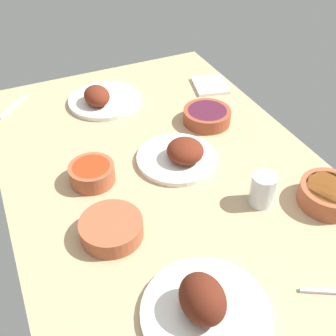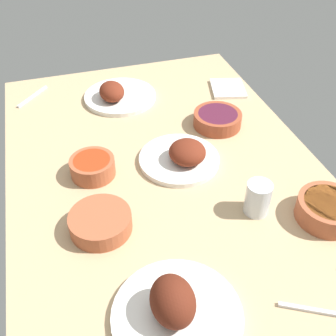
{
  "view_description": "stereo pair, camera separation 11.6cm",
  "coord_description": "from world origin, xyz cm",
  "px_view_note": "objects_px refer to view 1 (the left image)",
  "views": [
    {
      "loc": [
        80.52,
        -36.95,
        81.22
      ],
      "look_at": [
        0.0,
        0.0,
        6.0
      ],
      "focal_mm": 43.47,
      "sensor_mm": 36.0,
      "label": 1
    },
    {
      "loc": [
        84.66,
        -26.1,
        81.22
      ],
      "look_at": [
        0.0,
        0.0,
        6.0
      ],
      "focal_mm": 43.47,
      "sensor_mm": 36.0,
      "label": 2
    }
  ],
  "objects_px": {
    "bowl_pasta": "(111,228)",
    "fork_loose": "(13,106)",
    "water_tumbler": "(263,190)",
    "bowl_soup": "(329,194)",
    "bowl_sauce": "(92,173)",
    "bowl_onions": "(207,116)",
    "plate_near_viewer": "(204,307)",
    "plate_center_main": "(180,155)",
    "plate_far_side": "(102,99)",
    "folded_napkin": "(210,85)"
  },
  "relations": [
    {
      "from": "bowl_pasta",
      "to": "fork_loose",
      "type": "relative_size",
      "value": 0.96
    },
    {
      "from": "plate_center_main",
      "to": "plate_near_viewer",
      "type": "xyz_separation_m",
      "value": [
        0.47,
        -0.17,
        0.01
      ]
    },
    {
      "from": "bowl_sauce",
      "to": "folded_napkin",
      "type": "distance_m",
      "value": 0.66
    },
    {
      "from": "plate_center_main",
      "to": "bowl_sauce",
      "type": "xyz_separation_m",
      "value": [
        -0.03,
        -0.26,
        0.0
      ]
    },
    {
      "from": "plate_center_main",
      "to": "bowl_soup",
      "type": "relative_size",
      "value": 1.53
    },
    {
      "from": "water_tumbler",
      "to": "bowl_soup",
      "type": "bearing_deg",
      "value": 65.23
    },
    {
      "from": "plate_far_side",
      "to": "folded_napkin",
      "type": "height_order",
      "value": "plate_far_side"
    },
    {
      "from": "water_tumbler",
      "to": "plate_near_viewer",
      "type": "bearing_deg",
      "value": -52.56
    },
    {
      "from": "bowl_soup",
      "to": "fork_loose",
      "type": "relative_size",
      "value": 0.97
    },
    {
      "from": "bowl_sauce",
      "to": "plate_near_viewer",
      "type": "bearing_deg",
      "value": 10.04
    },
    {
      "from": "plate_far_side",
      "to": "bowl_soup",
      "type": "height_order",
      "value": "plate_far_side"
    },
    {
      "from": "bowl_soup",
      "to": "water_tumbler",
      "type": "distance_m",
      "value": 0.18
    },
    {
      "from": "fork_loose",
      "to": "bowl_onions",
      "type": "bearing_deg",
      "value": -80.76
    },
    {
      "from": "plate_center_main",
      "to": "plate_far_side",
      "type": "height_order",
      "value": "same"
    },
    {
      "from": "plate_center_main",
      "to": "fork_loose",
      "type": "xyz_separation_m",
      "value": [
        -0.52,
        -0.41,
        -0.02
      ]
    },
    {
      "from": "bowl_sauce",
      "to": "bowl_soup",
      "type": "bearing_deg",
      "value": 57.59
    },
    {
      "from": "bowl_onions",
      "to": "bowl_pasta",
      "type": "distance_m",
      "value": 0.56
    },
    {
      "from": "bowl_onions",
      "to": "fork_loose",
      "type": "height_order",
      "value": "bowl_onions"
    },
    {
      "from": "water_tumbler",
      "to": "bowl_pasta",
      "type": "bearing_deg",
      "value": -98.26
    },
    {
      "from": "bowl_onions",
      "to": "bowl_pasta",
      "type": "relative_size",
      "value": 1.02
    },
    {
      "from": "folded_napkin",
      "to": "fork_loose",
      "type": "height_order",
      "value": "folded_napkin"
    },
    {
      "from": "plate_near_viewer",
      "to": "bowl_soup",
      "type": "height_order",
      "value": "plate_near_viewer"
    },
    {
      "from": "bowl_soup",
      "to": "bowl_pasta",
      "type": "xyz_separation_m",
      "value": [
        -0.13,
        -0.56,
        -0.0
      ]
    },
    {
      "from": "plate_center_main",
      "to": "fork_loose",
      "type": "distance_m",
      "value": 0.66
    },
    {
      "from": "plate_far_side",
      "to": "bowl_onions",
      "type": "distance_m",
      "value": 0.39
    },
    {
      "from": "plate_center_main",
      "to": "bowl_soup",
      "type": "xyz_separation_m",
      "value": [
        0.32,
        0.28,
        0.01
      ]
    },
    {
      "from": "plate_near_viewer",
      "to": "bowl_onions",
      "type": "bearing_deg",
      "value": 150.72
    },
    {
      "from": "bowl_onions",
      "to": "bowl_sauce",
      "type": "height_order",
      "value": "bowl_sauce"
    },
    {
      "from": "plate_center_main",
      "to": "folded_napkin",
      "type": "bearing_deg",
      "value": 139.89
    },
    {
      "from": "plate_near_viewer",
      "to": "folded_napkin",
      "type": "distance_m",
      "value": 0.96
    },
    {
      "from": "water_tumbler",
      "to": "fork_loose",
      "type": "distance_m",
      "value": 0.93
    },
    {
      "from": "bowl_pasta",
      "to": "fork_loose",
      "type": "bearing_deg",
      "value": -169.55
    },
    {
      "from": "plate_center_main",
      "to": "water_tumbler",
      "type": "distance_m",
      "value": 0.27
    },
    {
      "from": "water_tumbler",
      "to": "plate_center_main",
      "type": "bearing_deg",
      "value": -154.02
    },
    {
      "from": "folded_napkin",
      "to": "fork_loose",
      "type": "distance_m",
      "value": 0.73
    },
    {
      "from": "plate_far_side",
      "to": "bowl_sauce",
      "type": "bearing_deg",
      "value": -21.31
    },
    {
      "from": "bowl_soup",
      "to": "folded_napkin",
      "type": "bearing_deg",
      "value": 177.94
    },
    {
      "from": "plate_near_viewer",
      "to": "folded_napkin",
      "type": "relative_size",
      "value": 1.92
    },
    {
      "from": "bowl_pasta",
      "to": "plate_far_side",
      "type": "bearing_deg",
      "value": 164.53
    },
    {
      "from": "bowl_sauce",
      "to": "plate_far_side",
      "type": "bearing_deg",
      "value": 158.69
    },
    {
      "from": "bowl_onions",
      "to": "folded_napkin",
      "type": "relative_size",
      "value": 1.13
    },
    {
      "from": "bowl_onions",
      "to": "bowl_soup",
      "type": "height_order",
      "value": "bowl_soup"
    },
    {
      "from": "plate_center_main",
      "to": "fork_loose",
      "type": "relative_size",
      "value": 1.48
    },
    {
      "from": "bowl_onions",
      "to": "water_tumbler",
      "type": "bearing_deg",
      "value": -7.87
    },
    {
      "from": "bowl_onions",
      "to": "bowl_soup",
      "type": "xyz_separation_m",
      "value": [
        0.47,
        0.11,
        0.0
      ]
    },
    {
      "from": "fork_loose",
      "to": "plate_far_side",
      "type": "bearing_deg",
      "value": -68.72
    },
    {
      "from": "bowl_sauce",
      "to": "fork_loose",
      "type": "distance_m",
      "value": 0.52
    },
    {
      "from": "bowl_onions",
      "to": "folded_napkin",
      "type": "height_order",
      "value": "bowl_onions"
    },
    {
      "from": "water_tumbler",
      "to": "fork_loose",
      "type": "relative_size",
      "value": 0.57
    },
    {
      "from": "plate_near_viewer",
      "to": "bowl_pasta",
      "type": "bearing_deg",
      "value": -160.04
    }
  ]
}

